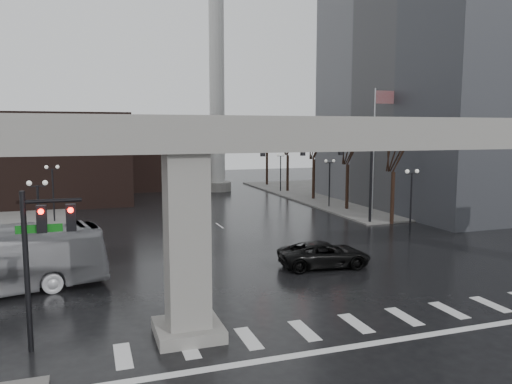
# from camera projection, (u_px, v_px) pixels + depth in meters

# --- Properties ---
(ground) EXTENTS (160.00, 160.00, 0.00)m
(ground) POSITION_uv_depth(u_px,v_px,m) (344.00, 315.00, 22.12)
(ground) COLOR black
(ground) RESTS_ON ground
(sidewalk_ne) EXTENTS (28.00, 36.00, 0.15)m
(sidewalk_ne) POSITION_uv_depth(u_px,v_px,m) (388.00, 193.00, 64.22)
(sidewalk_ne) COLOR slate
(sidewalk_ne) RESTS_ON ground
(elevated_guideway) EXTENTS (48.00, 2.60, 8.70)m
(elevated_guideway) POSITION_uv_depth(u_px,v_px,m) (374.00, 160.00, 21.67)
(elevated_guideway) COLOR gray
(elevated_guideway) RESTS_ON ground
(office_tower) EXTENTS (22.00, 26.00, 42.00)m
(office_tower) POSITION_uv_depth(u_px,v_px,m) (464.00, 8.00, 52.87)
(office_tower) COLOR slate
(office_tower) RESTS_ON ground
(building_far_left) EXTENTS (16.00, 14.00, 10.00)m
(building_far_left) POSITION_uv_depth(u_px,v_px,m) (55.00, 158.00, 56.51)
(building_far_left) COLOR black
(building_far_left) RESTS_ON ground
(building_far_mid) EXTENTS (10.00, 10.00, 8.00)m
(building_far_mid) POSITION_uv_depth(u_px,v_px,m) (152.00, 160.00, 69.86)
(building_far_mid) COLOR black
(building_far_mid) RESTS_ON ground
(smokestack) EXTENTS (3.60, 3.60, 30.00)m
(smokestack) POSITION_uv_depth(u_px,v_px,m) (217.00, 90.00, 65.61)
(smokestack) COLOR beige
(smokestack) RESTS_ON ground
(signal_mast_arm) EXTENTS (12.12, 0.43, 8.00)m
(signal_mast_arm) POSITION_uv_depth(u_px,v_px,m) (332.00, 158.00, 41.93)
(signal_mast_arm) COLOR black
(signal_mast_arm) RESTS_ON ground
(signal_left_pole) EXTENTS (2.30, 0.30, 6.00)m
(signal_left_pole) POSITION_uv_depth(u_px,v_px,m) (41.00, 243.00, 18.18)
(signal_left_pole) COLOR black
(signal_left_pole) RESTS_ON ground
(flagpole_assembly) EXTENTS (2.06, 0.12, 12.00)m
(flagpole_assembly) POSITION_uv_depth(u_px,v_px,m) (377.00, 137.00, 46.73)
(flagpole_assembly) COLOR silver
(flagpole_assembly) RESTS_ON ground
(lamp_right_0) EXTENTS (1.22, 0.32, 5.11)m
(lamp_right_0) POSITION_uv_depth(u_px,v_px,m) (411.00, 190.00, 39.15)
(lamp_right_0) COLOR black
(lamp_right_0) RESTS_ON ground
(lamp_right_1) EXTENTS (1.22, 0.32, 5.11)m
(lamp_right_1) POSITION_uv_depth(u_px,v_px,m) (330.00, 175.00, 52.30)
(lamp_right_1) COLOR black
(lamp_right_1) RESTS_ON ground
(lamp_right_2) EXTENTS (1.22, 0.32, 5.11)m
(lamp_right_2) POSITION_uv_depth(u_px,v_px,m) (281.00, 166.00, 65.46)
(lamp_right_2) COLOR black
(lamp_right_2) RESTS_ON ground
(lamp_left_0) EXTENTS (1.22, 0.32, 5.11)m
(lamp_left_0) POSITION_uv_depth(u_px,v_px,m) (38.00, 207.00, 30.55)
(lamp_left_0) COLOR black
(lamp_left_0) RESTS_ON ground
(lamp_left_1) EXTENTS (1.22, 0.32, 5.11)m
(lamp_left_1) POSITION_uv_depth(u_px,v_px,m) (53.00, 184.00, 43.70)
(lamp_left_1) COLOR black
(lamp_left_1) RESTS_ON ground
(lamp_left_2) EXTENTS (1.22, 0.32, 5.11)m
(lamp_left_2) POSITION_uv_depth(u_px,v_px,m) (60.00, 171.00, 56.86)
(lamp_left_2) COLOR black
(lamp_left_2) RESTS_ON ground
(tree_right_0) EXTENTS (1.09, 1.58, 7.50)m
(tree_right_0) POSITION_uv_depth(u_px,v_px,m) (393.00, 192.00, 43.33)
(tree_right_0) COLOR black
(tree_right_0) RESTS_ON ground
(tree_right_1) EXTENTS (1.09, 1.61, 7.67)m
(tree_right_1) POSITION_uv_depth(u_px,v_px,m) (347.00, 182.00, 50.84)
(tree_right_1) COLOR black
(tree_right_1) RESTS_ON ground
(tree_right_2) EXTENTS (1.10, 1.63, 7.85)m
(tree_right_2) POSITION_uv_depth(u_px,v_px,m) (314.00, 175.00, 58.35)
(tree_right_2) COLOR black
(tree_right_2) RESTS_ON ground
(tree_right_3) EXTENTS (1.11, 1.66, 8.02)m
(tree_right_3) POSITION_uv_depth(u_px,v_px,m) (288.00, 169.00, 65.86)
(tree_right_3) COLOR black
(tree_right_3) RESTS_ON ground
(tree_right_4) EXTENTS (1.12, 1.69, 8.19)m
(tree_right_4) POSITION_uv_depth(u_px,v_px,m) (267.00, 165.00, 73.38)
(tree_right_4) COLOR black
(tree_right_4) RESTS_ON ground
(pickup_truck) EXTENTS (5.74, 3.09, 1.53)m
(pickup_truck) POSITION_uv_depth(u_px,v_px,m) (324.00, 254.00, 29.83)
(pickup_truck) COLOR black
(pickup_truck) RESTS_ON ground
(far_car) EXTENTS (1.88, 4.24, 1.42)m
(far_car) POSITION_uv_depth(u_px,v_px,m) (192.00, 218.00, 42.50)
(far_car) COLOR black
(far_car) RESTS_ON ground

